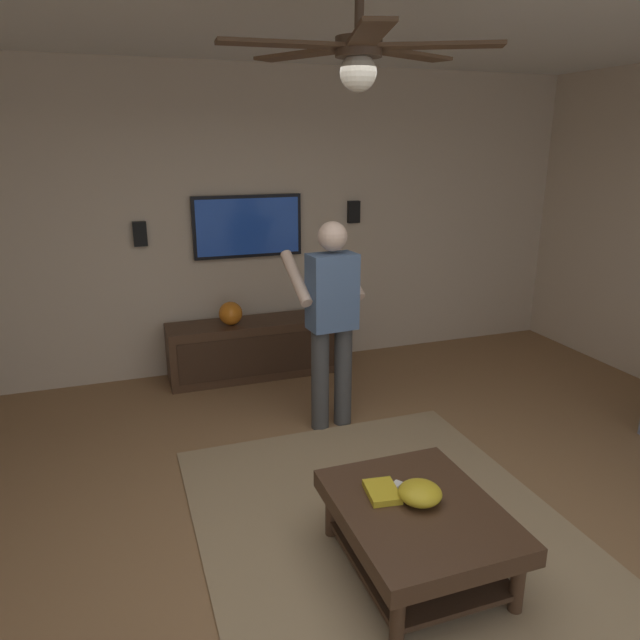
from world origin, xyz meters
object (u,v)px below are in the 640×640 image
Objects in this scene: tv at (248,226)px; person_standing at (331,314)px; remote_white at (393,489)px; ceiling_fan at (359,54)px; wall_speaker_left at (354,212)px; vase_round at (231,313)px; coffee_table at (417,523)px; book at (382,492)px; media_console at (258,348)px; bowl at (420,493)px; wall_speaker_right at (140,234)px.

tv is 0.64× the size of person_standing.
remote_white is at bearing 1.30° from tv.
wall_speaker_left is at bearing -22.49° from ceiling_fan.
ceiling_fan is at bearing -177.92° from vase_round.
ceiling_fan reaches higher than wall_speaker_left.
coffee_table is 1.86m from person_standing.
book is at bearing -22.99° from remote_white.
ceiling_fan is (0.21, 0.29, 2.26)m from coffee_table.
media_console is at bearing -82.36° from vase_round.
vase_round is 0.19× the size of ceiling_fan.
wall_speaker_left reaches higher than media_console.
person_standing is 10.93× the size of remote_white.
remote_white is 2.80m from vase_round.
coffee_table is 3.40m from tv.
bowl is 1.04× the size of wall_speaker_left.
ceiling_fan is at bearing -44.74° from remote_white.
wall_speaker_left reaches higher than bowl.
tv reaches higher than bowl.
coffee_table is 3.58m from wall_speaker_left.
person_standing is (-1.23, -0.30, 0.66)m from media_console.
coffee_table is 2.29m from ceiling_fan.
ceiling_fan is (-1.53, 0.46, 1.62)m from person_standing.
remote_white is 0.07m from book.
book is (0.15, 0.13, 0.12)m from coffee_table.
coffee_table is 0.16m from bowl.
person_standing is 1.78m from wall_speaker_left.
tv is at bearing -2.94° from ceiling_fan.
tv is 6.97× the size of remote_white.
wall_speaker_right reaches higher than coffee_table.
ceiling_fan reaches higher than bowl.
wall_speaker_left reaches higher than coffee_table.
media_console is 1.63× the size of tv.
book is at bearing -162.17° from wall_speaker_right.
ceiling_fan is (0.06, 0.15, 2.14)m from book.
wall_speaker_left is at bearing 90.69° from tv.
ceiling_fan is (-3.02, -0.83, 1.16)m from wall_speaker_right.
book is at bearing 164.46° from person_standing.
coffee_table is at bearing 2.60° from media_console.
book is 1.00× the size of wall_speaker_left.
vase_round is at bearing 7.53° from coffee_table.
book is at bearing -0.00° from media_console.
bowl is at bearing 163.65° from wall_speaker_left.
person_standing is at bearing -155.08° from vase_round.
media_console is 1.67m from wall_speaker_left.
person_standing is at bearing 11.59° from tv.
wall_speaker_left reaches higher than book.
wall_speaker_left reaches higher than vase_round.
ceiling_fan reaches higher than person_standing.
bowl is (0.03, -0.02, 0.16)m from coffee_table.
wall_speaker_right is at bearing 68.59° from vase_round.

